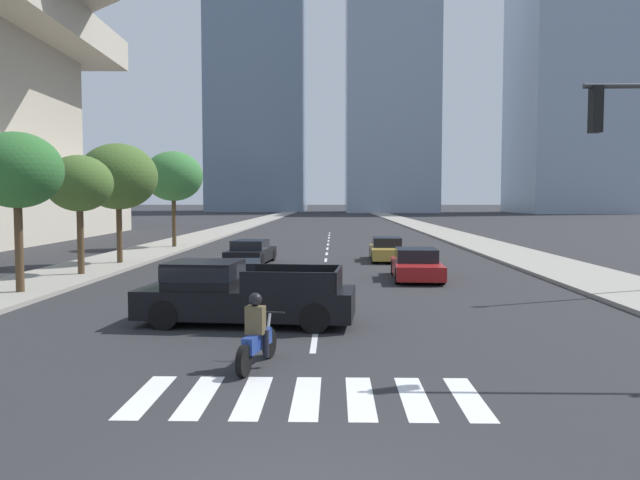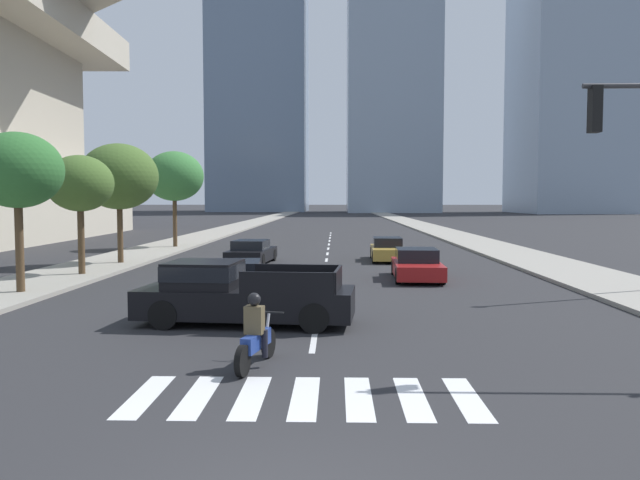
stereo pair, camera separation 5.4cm
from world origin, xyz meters
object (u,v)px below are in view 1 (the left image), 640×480
pickup_truck (236,294)px  street_tree_nearest (17,171)px  sedan_red_0 (416,265)px  sedan_gold_2 (387,250)px  street_tree_third (118,177)px  sedan_black_3 (251,253)px  street_tree_second (79,184)px  sedan_black_1 (235,282)px  street_tree_fourth (173,176)px  motorcycle_lead (257,338)px

pickup_truck → street_tree_nearest: 10.06m
pickup_truck → sedan_red_0: pickup_truck is taller
sedan_gold_2 → street_tree_third: 14.47m
sedan_black_3 → street_tree_second: bearing=137.5°
street_tree_second → sedan_black_3: bearing=42.3°
sedan_black_1 → street_tree_third: bearing=29.3°
sedan_red_0 → street_tree_fourth: (-14.21, 15.92, 4.28)m
sedan_gold_2 → street_tree_third: bearing=-76.7°
sedan_red_0 → sedan_black_1: bearing=-46.9°
motorcycle_lead → street_tree_second: size_ratio=0.41×
street_tree_fourth → street_tree_third: bearing=-90.0°
street_tree_second → street_tree_third: 4.87m
sedan_black_3 → street_tree_fourth: street_tree_fourth is taller
sedan_gold_2 → sedan_black_3: bearing=-74.2°
motorcycle_lead → street_tree_third: (-9.26, 19.04, 3.86)m
pickup_truck → sedan_black_3: (-1.70, 15.83, -0.24)m
pickup_truck → sedan_red_0: size_ratio=1.26×
pickup_truck → sedan_gold_2: pickup_truck is taller
sedan_black_3 → street_tree_nearest: (-6.47, -11.10, 3.71)m
street_tree_second → sedan_red_0: bearing=-1.2°
street_tree_third → street_tree_fourth: 10.79m
street_tree_second → street_tree_fourth: (0.00, 15.63, 0.90)m
street_tree_second → street_tree_third: street_tree_third is taller
street_tree_nearest → street_tree_third: (0.00, 10.06, 0.16)m
sedan_red_0 → sedan_gold_2: size_ratio=1.02×
sedan_red_0 → street_tree_fourth: size_ratio=0.72×
sedan_black_1 → street_tree_second: size_ratio=0.91×
street_tree_nearest → street_tree_third: 10.06m
sedan_black_1 → street_tree_second: (-7.55, 6.06, 3.36)m
street_tree_nearest → street_tree_third: size_ratio=0.92×
sedan_gold_2 → sedan_black_1: bearing=-22.5°
sedan_red_0 → street_tree_second: (-14.21, 0.29, 3.39)m
sedan_black_3 → street_tree_nearest: street_tree_nearest is taller
street_tree_third → sedan_gold_2: bearing=12.0°
sedan_black_1 → street_tree_fourth: (-7.55, 21.68, 4.26)m
sedan_black_3 → street_tree_nearest: size_ratio=0.84×
sedan_black_1 → street_tree_second: bearing=45.8°
motorcycle_lead → sedan_gold_2: bearing=1.4°
sedan_black_1 → street_tree_third: (-7.55, 10.90, 3.84)m
sedan_red_0 → street_tree_fourth: street_tree_fourth is taller
motorcycle_lead → sedan_black_1: motorcycle_lead is taller
pickup_truck → sedan_black_1: bearing=-76.0°
pickup_truck → street_tree_second: (-8.17, 9.94, 3.16)m
street_tree_third → motorcycle_lead: bearing=-64.1°
pickup_truck → street_tree_second: 13.25m
pickup_truck → street_tree_second: bearing=-45.7°
motorcycle_lead → sedan_gold_2: size_ratio=0.46×
sedan_black_3 → street_tree_third: (-6.47, -1.04, 3.87)m
motorcycle_lead → street_tree_fourth: street_tree_fourth is taller
pickup_truck → street_tree_second: street_tree_second is taller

